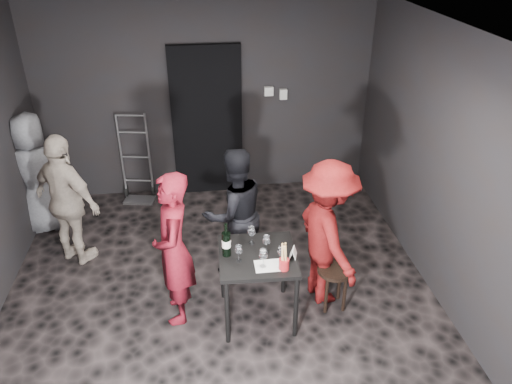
{
  "coord_description": "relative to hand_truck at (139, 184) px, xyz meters",
  "views": [
    {
      "loc": [
        -0.15,
        -4.02,
        3.54
      ],
      "look_at": [
        0.4,
        0.25,
        1.14
      ],
      "focal_mm": 35.0,
      "sensor_mm": 36.0,
      "label": 1
    }
  ],
  "objects": [
    {
      "name": "man_maroon",
      "position": [
        2.08,
        -2.35,
        0.58
      ],
      "size": [
        0.69,
        1.12,
        1.61
      ],
      "primitive_type": "imported",
      "rotation": [
        0.0,
        0.0,
        1.79
      ],
      "color": "maroon",
      "rests_on": "floor"
    },
    {
      "name": "wallbox_lower",
      "position": [
        2.06,
        0.14,
        1.18
      ],
      "size": [
        0.1,
        0.06,
        0.14
      ],
      "primitive_type": "cube",
      "color": "#B7B7B2",
      "rests_on": "wall_back"
    },
    {
      "name": "ceiling",
      "position": [
        1.01,
        -2.31,
        2.48
      ],
      "size": [
        4.5,
        5.0,
        0.02
      ],
      "primitive_type": "cube",
      "color": "silver",
      "rests_on": "ground"
    },
    {
      "name": "bystander_grey",
      "position": [
        -1.1,
        -0.63,
        0.57
      ],
      "size": [
        0.84,
        0.54,
        1.59
      ],
      "primitive_type": "imported",
      "rotation": [
        0.0,
        0.0,
        3.3
      ],
      "color": "slate",
      "rests_on": "floor"
    },
    {
      "name": "wine_glass_b",
      "position": [
        1.08,
        -2.51,
        0.64
      ],
      "size": [
        0.11,
        0.11,
        0.22
      ],
      "primitive_type": null,
      "rotation": [
        0.0,
        0.0,
        0.39
      ],
      "color": "white",
      "rests_on": "tasting_table"
    },
    {
      "name": "hand_truck",
      "position": [
        0.0,
        0.0,
        0.0
      ],
      "size": [
        0.42,
        0.35,
        1.25
      ],
      "rotation": [
        0.0,
        0.0,
        -0.18
      ],
      "color": "#B2B2B7",
      "rests_on": "floor"
    },
    {
      "name": "woman_black",
      "position": [
        1.21,
        -1.8,
        0.51
      ],
      "size": [
        0.81,
        0.62,
        1.48
      ],
      "primitive_type": "imported",
      "rotation": [
        0.0,
        0.0,
        3.5
      ],
      "color": "black",
      "rests_on": "floor"
    },
    {
      "name": "wine_glass_f",
      "position": [
        1.44,
        -2.54,
        0.62
      ],
      "size": [
        0.08,
        0.08,
        0.2
      ],
      "primitive_type": null,
      "rotation": [
        0.0,
        0.0,
        0.1
      ],
      "color": "white",
      "rests_on": "tasting_table"
    },
    {
      "name": "tasting_mat",
      "position": [
        1.45,
        -2.75,
        0.53
      ],
      "size": [
        0.28,
        0.19,
        0.0
      ],
      "primitive_type": "cube",
      "rotation": [
        0.0,
        0.0,
        -0.0
      ],
      "color": "white",
      "rests_on": "tasting_table"
    },
    {
      "name": "doorway",
      "position": [
        1.01,
        0.13,
        0.83
      ],
      "size": [
        0.95,
        0.1,
        2.1
      ],
      "primitive_type": "cube",
      "color": "black",
      "rests_on": "ground"
    },
    {
      "name": "wall_right",
      "position": [
        3.26,
        -2.31,
        1.13
      ],
      "size": [
        0.04,
        5.0,
        2.7
      ],
      "primitive_type": "cube",
      "color": "black",
      "rests_on": "ground"
    },
    {
      "name": "wine_glass_e",
      "position": [
        1.55,
        -2.71,
        0.62
      ],
      "size": [
        0.08,
        0.08,
        0.18
      ],
      "primitive_type": null,
      "rotation": [
        0.0,
        0.0,
        -0.14
      ],
      "color": "white",
      "rests_on": "tasting_table"
    },
    {
      "name": "floor",
      "position": [
        1.01,
        -2.31,
        -0.22
      ],
      "size": [
        4.5,
        5.0,
        0.02
      ],
      "primitive_type": "cube",
      "color": "black",
      "rests_on": "ground"
    },
    {
      "name": "wall_back",
      "position": [
        1.01,
        0.19,
        1.13
      ],
      "size": [
        4.5,
        0.04,
        2.7
      ],
      "primitive_type": "cube",
      "color": "black",
      "rests_on": "ground"
    },
    {
      "name": "wallbox_upper",
      "position": [
        1.86,
        0.14,
        1.23
      ],
      "size": [
        0.12,
        0.06,
        0.12
      ],
      "primitive_type": "cube",
      "color": "#B7B7B2",
      "rests_on": "wall_back"
    },
    {
      "name": "wine_glass_c",
      "position": [
        1.32,
        -2.38,
        0.63
      ],
      "size": [
        0.09,
        0.09,
        0.2
      ],
      "primitive_type": null,
      "rotation": [
        0.0,
        0.0,
        0.25
      ],
      "color": "white",
      "rests_on": "tasting_table"
    },
    {
      "name": "wine_bottle",
      "position": [
        1.07,
        -2.54,
        0.66
      ],
      "size": [
        0.08,
        0.08,
        0.34
      ],
      "rotation": [
        0.0,
        0.0,
        0.14
      ],
      "color": "black",
      "rests_on": "tasting_table"
    },
    {
      "name": "reserved_card",
      "position": [
        1.66,
        -2.64,
        0.57
      ],
      "size": [
        0.11,
        0.14,
        0.09
      ],
      "primitive_type": null,
      "rotation": [
        0.0,
        0.0,
        -0.31
      ],
      "color": "white",
      "rests_on": "tasting_table"
    },
    {
      "name": "wine_glass_a",
      "position": [
        1.17,
        -2.64,
        0.62
      ],
      "size": [
        0.07,
        0.07,
        0.18
      ],
      "primitive_type": null,
      "rotation": [
        0.0,
        0.0,
        -0.05
      ],
      "color": "white",
      "rests_on": "tasting_table"
    },
    {
      "name": "server_red",
      "position": [
        0.58,
        -2.44,
        0.6
      ],
      "size": [
        0.42,
        0.62,
        1.65
      ],
      "primitive_type": "imported",
      "rotation": [
        0.0,
        0.0,
        -1.53
      ],
      "color": "maroon",
      "rests_on": "floor"
    },
    {
      "name": "stool",
      "position": [
        2.13,
        -2.52,
        0.15
      ],
      "size": [
        0.35,
        0.35,
        0.47
      ],
      "rotation": [
        0.0,
        0.0,
        -0.28
      ],
      "color": "black",
      "rests_on": "floor"
    },
    {
      "name": "breadstick_cup",
      "position": [
        1.56,
        -2.81,
        0.66
      ],
      "size": [
        0.09,
        0.09,
        0.29
      ],
      "rotation": [
        0.0,
        0.0,
        -0.23
      ],
      "color": "maroon",
      "rests_on": "tasting_table"
    },
    {
      "name": "wine_glass_d",
      "position": [
        1.38,
        -2.76,
        0.63
      ],
      "size": [
        0.08,
        0.08,
        0.21
      ],
      "primitive_type": null,
      "rotation": [
        0.0,
        0.0,
        0.05
      ],
      "color": "white",
      "rests_on": "tasting_table"
    },
    {
      "name": "tasting_table",
      "position": [
        1.35,
        -2.57,
        0.43
      ],
      "size": [
        0.72,
        0.72,
        0.75
      ],
      "rotation": [
        0.0,
        0.0,
        -0.04
      ],
      "color": "black",
      "rests_on": "floor"
    },
    {
      "name": "bystander_cream",
      "position": [
        -0.6,
        -1.37,
        0.58
      ],
      "size": [
        1.03,
        0.92,
        1.61
      ],
      "primitive_type": "imported",
      "rotation": [
        0.0,
        0.0,
        2.51
      ],
      "color": "#BAA998",
      "rests_on": "floor"
    }
  ]
}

